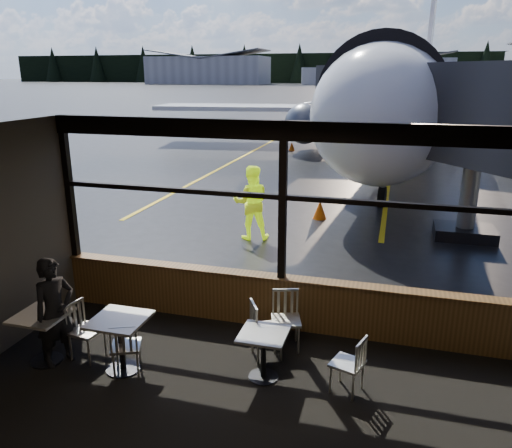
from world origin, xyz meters
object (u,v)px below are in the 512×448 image
at_px(cafe_table_mid, 121,345).
at_px(passenger, 55,312).
at_px(chair_near_e, 347,364).
at_px(cone_nose, 320,210).
at_px(chair_near_n, 286,321).
at_px(chair_mid_s, 126,347).
at_px(chair_mid_w, 87,331).
at_px(ground_crew, 251,203).
at_px(jet_bridge, 479,148).
at_px(cafe_table_near, 263,356).
at_px(cafe_table_left, 44,338).
at_px(airliner, 418,44).
at_px(cone_wing, 292,146).
at_px(chair_near_w, 267,330).

xyz_separation_m(cafe_table_mid, passenger, (-1.01, -0.07, 0.42)).
distance_m(chair_near_e, cone_nose, 8.49).
bearing_deg(chair_near_n, chair_mid_s, 15.06).
bearing_deg(chair_mid_w, ground_crew, -178.64).
distance_m(jet_bridge, chair_near_e, 7.68).
height_order(cafe_table_near, cafe_table_left, cafe_table_left).
xyz_separation_m(cafe_table_near, chair_near_n, (0.13, 0.89, 0.11)).
height_order(airliner, chair_mid_w, airliner).
bearing_deg(cone_wing, cafe_table_left, -87.94).
relative_size(airliner, chair_near_e, 43.49).
relative_size(jet_bridge, cafe_table_left, 14.21).
distance_m(jet_bridge, cafe_table_left, 10.33).
xyz_separation_m(cafe_table_left, chair_mid_w, (0.56, 0.26, 0.06)).
bearing_deg(chair_near_w, chair_near_n, 116.51).
distance_m(jet_bridge, cone_nose, 4.70).
xyz_separation_m(jet_bridge, cafe_table_near, (-3.50, -7.04, -2.09)).
height_order(jet_bridge, cone_wing, jet_bridge).
bearing_deg(airliner, chair_near_e, -88.09).
bearing_deg(passenger, jet_bridge, -16.12).
height_order(cafe_table_mid, chair_near_e, chair_near_e).
bearing_deg(chair_near_e, jet_bridge, -0.33).
bearing_deg(airliner, chair_near_n, -90.94).
bearing_deg(airliner, ground_crew, -99.52).
bearing_deg(cone_nose, chair_mid_s, -99.56).
distance_m(airliner, chair_near_e, 23.24).
bearing_deg(cafe_table_left, chair_mid_w, 25.16).
bearing_deg(chair_near_e, chair_mid_w, 111.28).
relative_size(chair_near_w, passenger, 0.56).
height_order(chair_mid_s, cone_wing, chair_mid_s).
xyz_separation_m(chair_near_n, chair_mid_w, (-2.84, -1.10, -0.01)).
bearing_deg(cone_wing, cafe_table_mid, -84.72).
relative_size(cafe_table_mid, chair_near_e, 0.99).
bearing_deg(cone_wing, passenger, -87.35).
relative_size(airliner, cafe_table_mid, 43.89).
height_order(cafe_table_near, chair_mid_w, chair_mid_w).
bearing_deg(chair_near_e, cafe_table_mid, 114.54).
bearing_deg(chair_mid_w, chair_mid_s, 84.63).
xyz_separation_m(chair_mid_s, ground_crew, (0.01, 6.44, 0.54)).
bearing_deg(chair_mid_s, airliner, 56.45).
distance_m(chair_near_w, chair_mid_s, 2.08).
bearing_deg(chair_near_n, cafe_table_left, 4.91).
height_order(passenger, ground_crew, ground_crew).
height_order(cafe_table_mid, chair_near_n, chair_near_n).
distance_m(chair_near_n, cone_nose, 7.47).
distance_m(passenger, ground_crew, 6.57).
bearing_deg(chair_mid_w, chair_near_e, 101.76).
bearing_deg(airliner, chair_near_w, -91.43).
xyz_separation_m(cafe_table_mid, chair_near_w, (1.94, 0.91, 0.05)).
relative_size(cafe_table_near, cafe_table_mid, 0.86).
distance_m(cafe_table_mid, cone_wing, 21.98).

